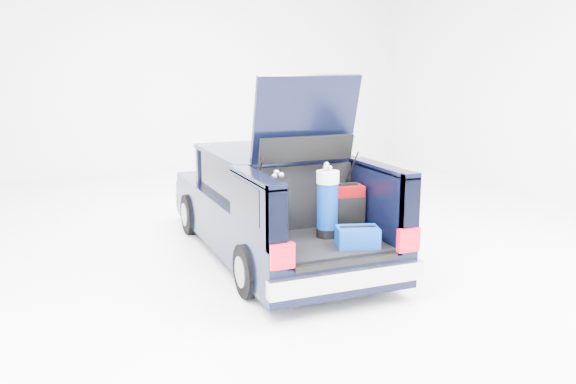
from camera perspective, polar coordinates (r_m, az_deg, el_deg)
name	(u,v)px	position (r m, az deg, el deg)	size (l,w,h in m)	color
ground	(274,254)	(8.49, -1.28, -5.83)	(14.00, 14.00, 0.00)	white
car	(271,205)	(8.40, -1.56, -1.25)	(1.87, 4.65, 2.47)	black
red_suitcase	(347,209)	(7.32, 5.58, -1.62)	(0.39, 0.28, 0.61)	#680305
black_golf_bag	(278,212)	(6.75, -0.93, -1.90)	(0.30, 0.32, 0.84)	black
blue_golf_bag	(327,203)	(7.10, 3.71, -1.06)	(0.30, 0.30, 0.89)	black
blue_duffel	(358,237)	(6.83, 6.52, -4.18)	(0.53, 0.42, 0.24)	navy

